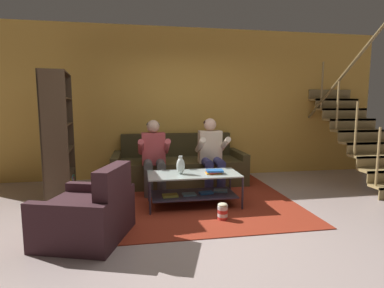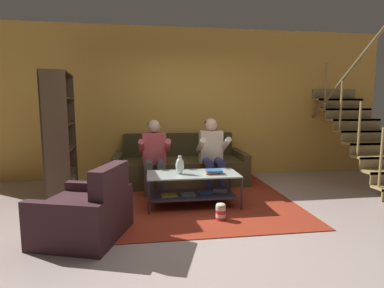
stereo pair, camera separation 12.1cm
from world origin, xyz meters
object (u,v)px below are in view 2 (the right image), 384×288
at_px(armchair, 86,214).
at_px(person_seated_left, 155,153).
at_px(popcorn_tub, 221,212).
at_px(couch, 180,167).
at_px(book_stack, 213,172).
at_px(vase, 180,165).
at_px(bookshelf, 59,153).
at_px(person_seated_right, 212,151).
at_px(coffee_table, 193,185).

bearing_deg(armchair, person_seated_left, 64.49).
bearing_deg(popcorn_tub, couch, 98.97).
relative_size(armchair, popcorn_tub, 4.89).
distance_m(book_stack, armchair, 1.77).
bearing_deg(armchair, vase, 37.83).
bearing_deg(vase, bookshelf, 159.03).
distance_m(couch, armchair, 2.51).
relative_size(person_seated_left, popcorn_tub, 5.44).
relative_size(book_stack, bookshelf, 0.13).
xyz_separation_m(person_seated_right, bookshelf, (-2.41, -0.07, 0.03)).
relative_size(couch, coffee_table, 1.85).
xyz_separation_m(person_seated_left, book_stack, (0.80, -0.82, -0.15)).
height_order(book_stack, armchair, armchair).
relative_size(person_seated_right, popcorn_tub, 5.53).
distance_m(person_seated_left, coffee_table, 0.98).
bearing_deg(couch, bookshelf, -161.67).
height_order(person_seated_left, person_seated_right, person_seated_right).
relative_size(couch, book_stack, 9.67).
distance_m(person_seated_left, bookshelf, 1.46).
relative_size(person_seated_left, vase, 4.64).
height_order(book_stack, popcorn_tub, book_stack).
distance_m(bookshelf, armchair, 1.74).
distance_m(person_seated_left, book_stack, 1.15).
bearing_deg(popcorn_tub, armchair, -170.30).
xyz_separation_m(couch, coffee_table, (0.04, -1.33, 0.02)).
xyz_separation_m(couch, person_seated_right, (0.48, -0.57, 0.37)).
relative_size(vase, armchair, 0.24).
xyz_separation_m(person_seated_left, armchair, (-0.77, -1.61, -0.39)).
bearing_deg(bookshelf, book_stack, -18.34).
bearing_deg(bookshelf, person_seated_left, 2.75).
distance_m(book_stack, bookshelf, 2.38).
distance_m(armchair, popcorn_tub, 1.58).
relative_size(person_seated_left, book_stack, 4.85).
relative_size(person_seated_left, armchair, 1.11).
xyz_separation_m(person_seated_right, vase, (-0.62, -0.76, -0.07)).
xyz_separation_m(person_seated_left, vase, (0.33, -0.76, -0.06)).
bearing_deg(person_seated_left, person_seated_right, 0.11).
bearing_deg(person_seated_left, armchair, -115.51).
relative_size(coffee_table, armchair, 1.20).
bearing_deg(bookshelf, person_seated_right, 1.70).
height_order(coffee_table, popcorn_tub, coffee_table).
xyz_separation_m(bookshelf, popcorn_tub, (2.23, -1.28, -0.58)).
bearing_deg(person_seated_right, vase, -129.33).
distance_m(vase, bookshelf, 1.92).
bearing_deg(person_seated_left, coffee_table, -55.43).
bearing_deg(popcorn_tub, person_seated_left, 120.07).
distance_m(couch, book_stack, 1.44).
bearing_deg(popcorn_tub, vase, 126.96).
xyz_separation_m(couch, bookshelf, (-1.93, -0.64, 0.40)).
relative_size(person_seated_right, book_stack, 4.93).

